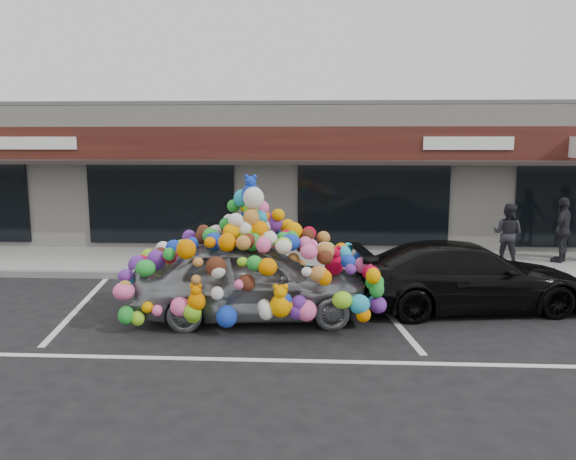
# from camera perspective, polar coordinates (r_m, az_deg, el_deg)

# --- Properties ---
(ground) EXTENTS (90.00, 90.00, 0.00)m
(ground) POSITION_cam_1_polar(r_m,az_deg,el_deg) (10.83, -4.92, -8.35)
(ground) COLOR black
(ground) RESTS_ON ground
(shop_building) EXTENTS (24.00, 7.20, 4.31)m
(shop_building) POSITION_cam_1_polar(r_m,az_deg,el_deg) (18.75, -1.41, 5.87)
(shop_building) COLOR silver
(shop_building) RESTS_ON ground
(sidewalk) EXTENTS (26.00, 3.00, 0.15)m
(sidewalk) POSITION_cam_1_polar(r_m,az_deg,el_deg) (14.64, -2.75, -3.35)
(sidewalk) COLOR gray
(sidewalk) RESTS_ON ground
(kerb) EXTENTS (26.00, 0.18, 0.16)m
(kerb) POSITION_cam_1_polar(r_m,az_deg,el_deg) (13.19, -3.41, -4.77)
(kerb) COLOR slate
(kerb) RESTS_ON ground
(parking_stripe_left) EXTENTS (0.73, 4.37, 0.01)m
(parking_stripe_left) POSITION_cam_1_polar(r_m,az_deg,el_deg) (11.87, -20.39, -7.30)
(parking_stripe_left) COLOR silver
(parking_stripe_left) RESTS_ON ground
(parking_stripe_mid) EXTENTS (0.73, 4.37, 0.01)m
(parking_stripe_mid) POSITION_cam_1_polar(r_m,az_deg,el_deg) (10.99, 9.99, -8.16)
(parking_stripe_mid) COLOR silver
(parking_stripe_mid) RESTS_ON ground
(lane_line) EXTENTS (14.00, 0.12, 0.01)m
(lane_line) POSITION_cam_1_polar(r_m,az_deg,el_deg) (8.58, 6.56, -13.18)
(lane_line) COLOR silver
(lane_line) RESTS_ON ground
(toy_car) EXTENTS (3.08, 4.69, 2.64)m
(toy_car) POSITION_cam_1_polar(r_m,az_deg,el_deg) (10.27, -3.60, -4.12)
(toy_car) COLOR gray
(toy_car) RESTS_ON ground
(black_sedan) EXTENTS (2.46, 4.70, 1.30)m
(black_sedan) POSITION_cam_1_polar(r_m,az_deg,el_deg) (11.39, 17.68, -4.49)
(black_sedan) COLOR black
(black_sedan) RESTS_ON ground
(pedestrian_b) EXTENTS (0.94, 0.91, 1.53)m
(pedestrian_b) POSITION_cam_1_polar(r_m,az_deg,el_deg) (15.09, 21.42, -0.36)
(pedestrian_b) COLOR black
(pedestrian_b) RESTS_ON sidewalk
(pedestrian_c) EXTENTS (1.01, 0.94, 1.67)m
(pedestrian_c) POSITION_cam_1_polar(r_m,az_deg,el_deg) (15.86, 26.12, 0.02)
(pedestrian_c) COLOR black
(pedestrian_c) RESTS_ON sidewalk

